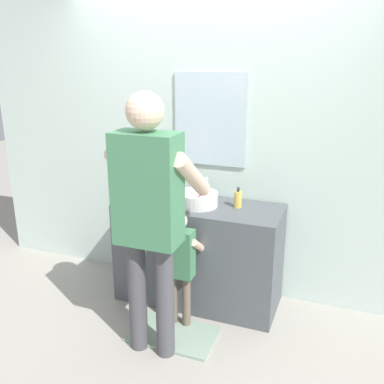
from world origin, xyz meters
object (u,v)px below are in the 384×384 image
at_px(toothbrush_cup, 164,194).
at_px(adult_parent, 149,205).
at_px(child_toddler, 180,260).
at_px(soap_bottle, 238,199).

height_order(toothbrush_cup, adult_parent, adult_parent).
bearing_deg(adult_parent, child_toddler, 77.57).
bearing_deg(child_toddler, soap_bottle, 55.85).
distance_m(toothbrush_cup, soap_bottle, 0.62).
bearing_deg(soap_bottle, adult_parent, -115.91).
distance_m(toothbrush_cup, adult_parent, 0.80).
distance_m(child_toddler, adult_parent, 0.63).
relative_size(soap_bottle, child_toddler, 0.18).
xyz_separation_m(toothbrush_cup, adult_parent, (0.24, -0.75, 0.17)).
xyz_separation_m(toothbrush_cup, child_toddler, (0.31, -0.42, -0.36)).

